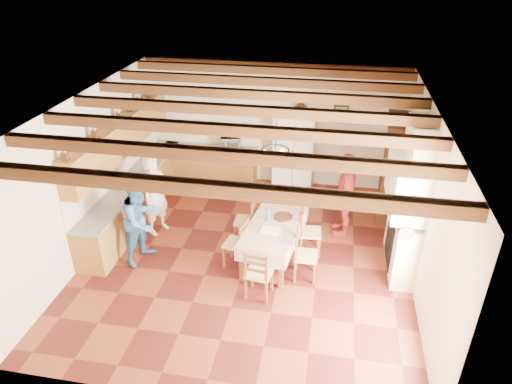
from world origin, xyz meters
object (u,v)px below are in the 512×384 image
at_px(chair_right_far, 310,231).
at_px(person_woman_blue, 141,220).
at_px(chair_right_near, 306,255).
at_px(chair_end_near, 259,272).
at_px(dining_table, 274,228).
at_px(chair_end_far, 286,210).
at_px(chair_left_far, 245,220).
at_px(hutch, 394,168).
at_px(refrigerator, 295,151).
at_px(person_man, 155,195).
at_px(chair_left_near, 236,243).
at_px(person_woman_red, 345,195).
at_px(microwave, 231,144).

bearing_deg(chair_right_far, person_woman_blue, 97.77).
xyz_separation_m(chair_right_near, chair_end_near, (-0.73, -0.62, 0.00)).
relative_size(dining_table, chair_end_near, 1.93).
relative_size(chair_right_far, chair_end_far, 1.00).
bearing_deg(dining_table, chair_left_far, 142.12).
xyz_separation_m(chair_left_far, chair_end_near, (0.56, -1.57, 0.00)).
bearing_deg(chair_right_near, hutch, -34.48).
xyz_separation_m(refrigerator, person_man, (-2.55, -2.49, -0.09)).
distance_m(chair_left_near, person_woman_blue, 1.78).
xyz_separation_m(refrigerator, chair_left_far, (-0.71, -2.51, -0.46)).
bearing_deg(chair_end_far, chair_left_far, -136.47).
height_order(chair_left_far, person_woman_blue, person_woman_blue).
xyz_separation_m(refrigerator, chair_right_far, (0.60, -2.69, -0.46)).
distance_m(chair_right_near, chair_end_far, 1.56).
height_order(dining_table, person_man, person_man).
bearing_deg(chair_right_far, hutch, -46.83).
relative_size(chair_left_near, chair_end_near, 1.00).
distance_m(chair_left_far, chair_end_far, 0.91).
bearing_deg(hutch, chair_end_far, -147.12).
bearing_deg(hutch, refrigerator, 163.89).
height_order(chair_left_far, chair_end_near, same).
distance_m(chair_end_far, person_man, 2.66).
relative_size(chair_left_far, chair_right_far, 1.00).
distance_m(chair_right_near, person_woman_red, 1.75).
distance_m(dining_table, chair_right_far, 0.76).
bearing_deg(person_woman_red, dining_table, -51.15).
bearing_deg(dining_table, refrigerator, 88.81).
bearing_deg(chair_left_near, microwave, -155.87).
height_order(person_woman_blue, microwave, person_woman_blue).
height_order(chair_left_far, chair_end_far, same).
distance_m(person_woman_red, microwave, 3.29).
xyz_separation_m(hutch, microwave, (-3.75, 0.78, -0.06)).
bearing_deg(chair_right_near, chair_left_near, 81.05).
height_order(chair_left_far, person_woman_red, person_woman_red).
relative_size(dining_table, chair_end_far, 1.93).
xyz_separation_m(hutch, chair_right_far, (-1.60, -1.83, -0.61)).
bearing_deg(chair_end_near, chair_left_near, -46.16).
relative_size(chair_left_near, chair_right_near, 1.00).
xyz_separation_m(hutch, dining_table, (-2.26, -2.16, -0.41)).
relative_size(dining_table, person_woman_red, 1.04).
bearing_deg(chair_end_near, chair_right_far, -111.00).
xyz_separation_m(dining_table, person_man, (-2.49, 0.53, 0.17)).
height_order(chair_end_far, person_man, person_man).
distance_m(refrigerator, chair_end_near, 4.11).
bearing_deg(chair_right_far, microwave, 33.65).
relative_size(refrigerator, person_woman_blue, 1.11).
distance_m(chair_left_far, microwave, 2.63).
bearing_deg(chair_left_near, person_woman_blue, -76.30).
bearing_deg(chair_right_near, person_woman_blue, 86.98).
bearing_deg(chair_right_far, refrigerator, 6.83).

